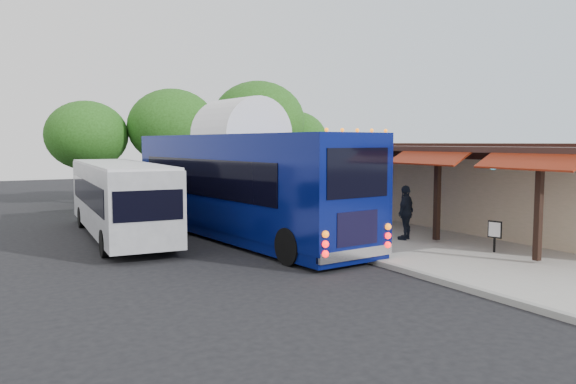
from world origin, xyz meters
TOP-DOWN VIEW (x-y plane):
  - ground at (0.00, 0.00)m, footprint 90.00×90.00m
  - sidewalk at (5.00, 4.00)m, footprint 10.00×40.00m
  - curb at (0.05, 4.00)m, footprint 0.20×40.00m
  - station_shelter at (8.38, 4.00)m, footprint 8.15×20.00m
  - coach_bus at (-1.45, 4.92)m, footprint 3.95×13.31m
  - city_bus at (-5.40, 7.44)m, footprint 3.06×10.77m
  - ped_a at (0.60, 3.26)m, footprint 0.67×0.51m
  - ped_b at (1.09, 7.57)m, footprint 0.82×0.65m
  - ped_c at (3.17, 0.91)m, footprint 1.24×0.93m
  - ped_d at (3.40, 13.19)m, footprint 1.25×0.93m
  - sign_board at (4.01, -2.30)m, footprint 0.15×0.45m
  - tree_left at (0.52, 18.78)m, footprint 5.36×5.36m
  - tree_mid at (5.74, 17.59)m, footprint 5.85×5.85m
  - tree_right at (9.96, 20.20)m, footprint 4.56×4.56m
  - tree_far at (-4.23, 20.08)m, footprint 4.73×4.73m

SIDE VIEW (x-z plane):
  - ground at x=0.00m, z-range 0.00..0.00m
  - sidewalk at x=5.00m, z-range 0.00..0.15m
  - curb at x=0.05m, z-range -0.01..0.15m
  - sign_board at x=4.01m, z-range 0.33..1.33m
  - ped_a at x=0.60m, z-range 0.15..1.79m
  - ped_b at x=1.09m, z-range 0.15..1.82m
  - ped_d at x=3.40m, z-range 0.15..1.87m
  - ped_c at x=3.17m, z-range 0.15..2.10m
  - city_bus at x=-5.40m, z-range 0.15..3.01m
  - station_shelter at x=8.38m, z-range 0.05..3.65m
  - coach_bus at x=-1.45m, z-range 0.16..4.36m
  - tree_right at x=9.96m, z-range 0.97..6.81m
  - tree_far at x=-4.23m, z-range 1.01..7.06m
  - tree_left at x=0.52m, z-range 1.14..8.00m
  - tree_mid at x=5.74m, z-range 1.25..8.73m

